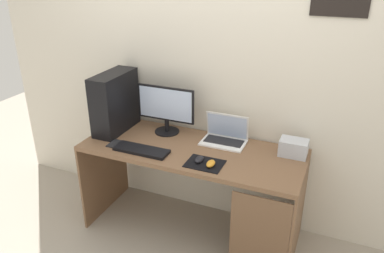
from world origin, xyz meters
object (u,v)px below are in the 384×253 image
Objects in this scene: keyboard at (141,150)px; mouse_left at (199,159)px; laptop at (225,137)px; projector at (294,148)px; cell_phone at (114,144)px; pc_tower at (115,102)px; mouse_right at (211,164)px; monitor at (166,109)px.

keyboard is 4.38× the size of mouse_left.
projector is at bearing -1.33° from laptop.
cell_phone is (-0.25, 0.02, -0.01)m from keyboard.
mouse_left is at bearing 2.51° from keyboard.
keyboard is at bearing -159.99° from projector.
pc_tower reaches higher than projector.
pc_tower is 0.94m from laptop.
pc_tower reaches higher than keyboard.
pc_tower is 1.43× the size of laptop.
mouse_left is 0.74× the size of cell_phone.
projector is 1.35m from cell_phone.
cell_phone is at bearing 179.80° from mouse_left.
keyboard is (-0.52, -0.39, -0.03)m from laptop.
projector is at bearing 37.89° from mouse_right.
laptop is (0.91, 0.13, -0.20)m from pc_tower.
laptop is at bearing 80.55° from mouse_left.
pc_tower is 1.45m from projector.
projector is at bearing 31.43° from mouse_left.
monitor is at bearing -177.65° from laptop.
keyboard is 0.55m from mouse_right.
mouse_right is (0.03, -0.40, -0.02)m from laptop.
projector is 0.70m from mouse_left.
monitor reaches higher than mouse_left.
mouse_left is 0.71m from cell_phone.
mouse_right is (0.10, -0.03, 0.00)m from mouse_left.
pc_tower is at bearing 118.28° from cell_phone.
laptop is at bearing 25.67° from cell_phone.
pc_tower is 1.00× the size of monitor.
monitor is at bearing 14.48° from pc_tower.
pc_tower reaches higher than mouse_left.
cell_phone is (-1.30, -0.36, -0.06)m from projector.
projector reaches higher than cell_phone.
cell_phone is at bearing -128.38° from monitor.
keyboard is 0.26m from cell_phone.
pc_tower is 1.00m from mouse_right.
keyboard is (-0.02, -0.37, -0.20)m from monitor.
mouse_left is (-0.06, -0.37, -0.02)m from laptop.
laptop is at bearing 7.94° from pc_tower.
mouse_left reaches higher than cell_phone.
monitor is at bearing 51.62° from cell_phone.
laptop is at bearing 37.23° from keyboard.
monitor reaches higher than keyboard.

